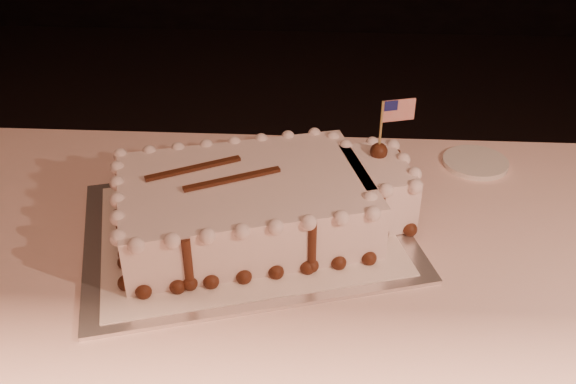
# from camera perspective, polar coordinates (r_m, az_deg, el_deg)

# --- Properties ---
(banquet_table) EXTENTS (2.40, 0.80, 0.75)m
(banquet_table) POSITION_cam_1_polar(r_m,az_deg,el_deg) (1.49, 3.75, -15.48)
(banquet_table) COLOR #FFD3C5
(banquet_table) RESTS_ON ground
(cake_board) EXTENTS (0.71, 0.61, 0.01)m
(cake_board) POSITION_cam_1_polar(r_m,az_deg,el_deg) (1.24, -3.71, -3.40)
(cake_board) COLOR silver
(cake_board) RESTS_ON banquet_table
(doily) EXTENTS (0.63, 0.55, 0.00)m
(doily) POSITION_cam_1_polar(r_m,az_deg,el_deg) (1.23, -3.72, -3.21)
(doily) COLOR white
(doily) RESTS_ON cake_board
(sheet_cake) EXTENTS (0.60, 0.43, 0.23)m
(sheet_cake) POSITION_cam_1_polar(r_m,az_deg,el_deg) (1.21, -2.32, -0.88)
(sheet_cake) COLOR white
(sheet_cake) RESTS_ON doily
(side_plate) EXTENTS (0.15, 0.15, 0.01)m
(side_plate) POSITION_cam_1_polar(r_m,az_deg,el_deg) (1.51, 16.32, 2.55)
(side_plate) COLOR white
(side_plate) RESTS_ON banquet_table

